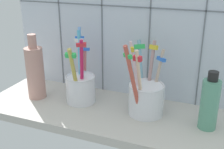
{
  "coord_description": "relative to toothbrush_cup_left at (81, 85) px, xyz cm",
  "views": [
    {
      "loc": [
        23.88,
        -57.61,
        35.67
      ],
      "look_at": [
        0.0,
        1.98,
        10.71
      ],
      "focal_mm": 46.18,
      "sensor_mm": 36.0,
      "label": 1
    }
  ],
  "objects": [
    {
      "name": "counter_slab",
      "position": [
        8.68,
        -2.05,
        -5.49
      ],
      "size": [
        64.0,
        22.0,
        2.0
      ],
      "primitive_type": "cube",
      "color": "#BCB7AD",
      "rests_on": "ground"
    },
    {
      "name": "tile_wall_back",
      "position": [
        8.68,
        9.95,
        16.01
      ],
      "size": [
        64.0,
        2.2,
        45.0
      ],
      "color": "silver",
      "rests_on": "ground"
    },
    {
      "name": "toothbrush_cup_left",
      "position": [
        0.0,
        0.0,
        0.0
      ],
      "size": [
        7.7,
        13.45,
        18.63
      ],
      "color": "white",
      "rests_on": "counter_slab"
    },
    {
      "name": "toothbrush_cup_right",
      "position": [
        17.19,
        -0.04,
        0.09
      ],
      "size": [
        9.27,
        14.29,
        18.33
      ],
      "color": "white",
      "rests_on": "counter_slab"
    },
    {
      "name": "ceramic_vase",
      "position": [
        -12.09,
        -1.98,
        2.77
      ],
      "size": [
        4.63,
        4.63,
        17.12
      ],
      "color": "tan",
      "rests_on": "counter_slab"
    },
    {
      "name": "soap_bottle",
      "position": [
        31.46,
        -1.29,
        1.39
      ],
      "size": [
        3.9,
        3.9,
        13.08
      ],
      "color": "#599D7F",
      "rests_on": "counter_slab"
    }
  ]
}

